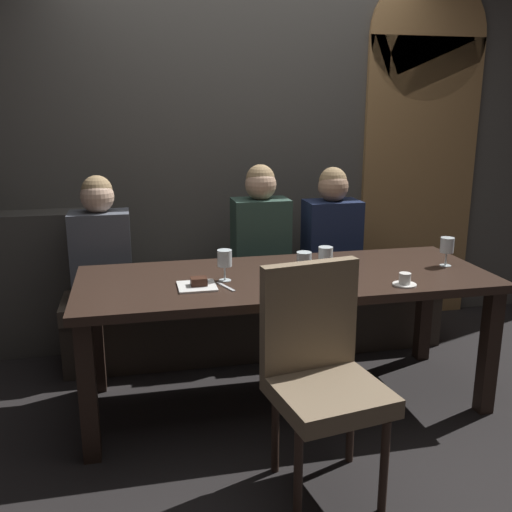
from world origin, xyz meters
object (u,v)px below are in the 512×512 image
object	(u,v)px
diner_redhead	(100,242)
wine_glass_center_front	(304,262)
wine_glass_near_left	(325,256)
dessert_plate	(198,284)
diner_bearded	(261,231)
wine_glass_end_left	(225,259)
banquette_bench	(258,319)
diner_far_end	(332,229)
wine_glass_center_back	(447,246)
espresso_cup	(405,280)
dining_table	(286,291)
chair_near_side	(320,365)
fork_on_table	(226,287)

from	to	relation	value
diner_redhead	wine_glass_center_front	xyz separation A→B (m)	(1.04, -0.85, 0.04)
wine_glass_near_left	dessert_plate	xyz separation A→B (m)	(-0.68, -0.03, -0.10)
diner_bearded	wine_glass_end_left	distance (m)	0.82
diner_redhead	wine_glass_end_left	bearing A→B (deg)	-48.10
banquette_bench	diner_far_end	distance (m)	0.78
diner_redhead	wine_glass_near_left	world-z (taller)	diner_redhead
diner_bearded	wine_glass_center_front	world-z (taller)	diner_bearded
wine_glass_near_left	wine_glass_center_back	distance (m)	0.74
diner_redhead	dessert_plate	world-z (taller)	diner_redhead
diner_far_end	espresso_cup	distance (m)	1.00
wine_glass_center_front	wine_glass_center_back	distance (m)	0.89
dining_table	wine_glass_near_left	distance (m)	0.29
diner_far_end	wine_glass_center_front	xyz separation A→B (m)	(-0.46, -0.86, 0.03)
dining_table	dessert_plate	xyz separation A→B (m)	(-0.49, -0.11, 0.10)
banquette_bench	wine_glass_end_left	distance (m)	1.02
chair_near_side	wine_glass_center_front	size ratio (longest dim) A/B	5.98
espresso_cup	fork_on_table	size ratio (longest dim) A/B	0.71
fork_on_table	espresso_cup	bearing A→B (deg)	-30.41
diner_redhead	diner_bearded	xyz separation A→B (m)	(1.01, 0.01, 0.02)
chair_near_side	diner_far_end	size ratio (longest dim) A/B	1.25
dining_table	wine_glass_near_left	world-z (taller)	wine_glass_near_left
diner_bearded	dining_table	bearing A→B (deg)	-91.62
chair_near_side	diner_far_end	distance (m)	1.55
espresso_cup	chair_near_side	bearing A→B (deg)	-144.15
diner_far_end	dessert_plate	bearing A→B (deg)	-140.79
diner_bearded	diner_far_end	size ratio (longest dim) A/B	1.04
espresso_cup	banquette_bench	bearing A→B (deg)	118.26
diner_redhead	fork_on_table	xyz separation A→B (m)	(0.64, -0.84, -0.07)
banquette_bench	wine_glass_center_back	distance (m)	1.33
dining_table	wine_glass_center_front	xyz separation A→B (m)	(0.05, -0.16, 0.20)
dining_table	wine_glass_center_front	world-z (taller)	wine_glass_center_front
banquette_bench	diner_redhead	bearing A→B (deg)	-179.65
diner_bearded	espresso_cup	world-z (taller)	diner_bearded
diner_far_end	wine_glass_end_left	xyz separation A→B (m)	(-0.84, -0.73, 0.04)
diner_far_end	espresso_cup	size ratio (longest dim) A/B	6.52
banquette_bench	espresso_cup	world-z (taller)	espresso_cup
chair_near_side	wine_glass_center_back	distance (m)	1.24
banquette_bench	diner_far_end	world-z (taller)	diner_far_end
wine_glass_center_back	espresso_cup	xyz separation A→B (m)	(-0.39, -0.28, -0.09)
wine_glass_center_front	wine_glass_center_back	size ratio (longest dim) A/B	1.00
dining_table	diner_redhead	xyz separation A→B (m)	(-0.99, 0.69, 0.16)
banquette_bench	chair_near_side	world-z (taller)	chair_near_side
chair_near_side	espresso_cup	xyz separation A→B (m)	(0.58, 0.42, 0.21)
fork_on_table	diner_redhead	bearing A→B (deg)	107.02
dining_table	fork_on_table	world-z (taller)	fork_on_table
diner_redhead	wine_glass_center_back	size ratio (longest dim) A/B	4.68
wine_glass_center_front	fork_on_table	distance (m)	0.41
chair_near_side	banquette_bench	bearing A→B (deg)	88.21
diner_far_end	dessert_plate	world-z (taller)	diner_far_end
dessert_plate	wine_glass_center_back	bearing A→B (deg)	3.70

